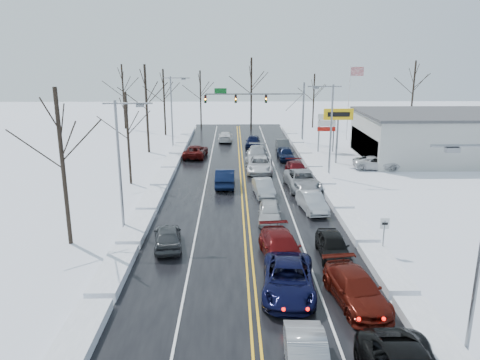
{
  "coord_description": "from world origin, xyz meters",
  "views": [
    {
      "loc": [
        -0.99,
        -34.29,
        12.11
      ],
      "look_at": [
        -0.41,
        0.14,
        2.5
      ],
      "focal_mm": 35.0,
      "sensor_mm": 36.0,
      "label": 1
    }
  ],
  "objects_px": {
    "traffic_signal_mast": "(266,102)",
    "flagpole": "(350,97)",
    "tires_plus_sign": "(338,118)",
    "dealership_building": "(451,136)",
    "oncoming_car_0": "(225,186)"
  },
  "relations": [
    {
      "from": "traffic_signal_mast",
      "to": "flagpole",
      "type": "height_order",
      "value": "flagpole"
    },
    {
      "from": "tires_plus_sign",
      "to": "flagpole",
      "type": "xyz_separation_m",
      "value": [
        4.67,
        14.01,
        0.93
      ]
    },
    {
      "from": "flagpole",
      "to": "dealership_building",
      "type": "height_order",
      "value": "flagpole"
    },
    {
      "from": "dealership_building",
      "to": "oncoming_car_0",
      "type": "distance_m",
      "value": 27.97
    },
    {
      "from": "tires_plus_sign",
      "to": "oncoming_car_0",
      "type": "relative_size",
      "value": 1.21
    },
    {
      "from": "traffic_signal_mast",
      "to": "dealership_building",
      "type": "distance_m",
      "value": 23.01
    },
    {
      "from": "dealership_building",
      "to": "oncoming_car_0",
      "type": "relative_size",
      "value": 4.12
    },
    {
      "from": "traffic_signal_mast",
      "to": "flagpole",
      "type": "xyz_separation_m",
      "value": [
        11.72,
        2.01,
        0.45
      ]
    },
    {
      "from": "oncoming_car_0",
      "to": "tires_plus_sign",
      "type": "bearing_deg",
      "value": -142.95
    },
    {
      "from": "tires_plus_sign",
      "to": "flagpole",
      "type": "distance_m",
      "value": 14.79
    },
    {
      "from": "traffic_signal_mast",
      "to": "tires_plus_sign",
      "type": "distance_m",
      "value": 13.92
    },
    {
      "from": "tires_plus_sign",
      "to": "oncoming_car_0",
      "type": "height_order",
      "value": "tires_plus_sign"
    },
    {
      "from": "tires_plus_sign",
      "to": "dealership_building",
      "type": "bearing_deg",
      "value": 8.47
    },
    {
      "from": "traffic_signal_mast",
      "to": "oncoming_car_0",
      "type": "bearing_deg",
      "value": -103.71
    },
    {
      "from": "traffic_signal_mast",
      "to": "tires_plus_sign",
      "type": "relative_size",
      "value": 2.21
    }
  ]
}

